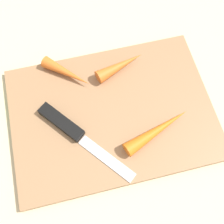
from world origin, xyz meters
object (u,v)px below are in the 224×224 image
(knife, at_px, (67,128))
(carrot_longest, at_px, (157,130))
(cutting_board, at_px, (112,113))
(carrot_medium, at_px, (67,73))
(carrot_shortest, at_px, (120,66))

(knife, bearing_deg, carrot_longest, 35.04)
(cutting_board, height_order, carrot_medium, carrot_medium)
(carrot_shortest, relative_size, carrot_longest, 0.75)
(carrot_longest, xyz_separation_m, carrot_medium, (-0.13, 0.15, -0.00))
(cutting_board, xyz_separation_m, carrot_shortest, (0.04, 0.08, 0.02))
(knife, distance_m, carrot_longest, 0.15)
(carrot_longest, relative_size, carrot_medium, 1.30)
(carrot_shortest, bearing_deg, cutting_board, -131.39)
(carrot_longest, bearing_deg, carrot_shortest, 82.32)
(cutting_board, xyz_separation_m, knife, (-0.08, -0.01, 0.01))
(knife, bearing_deg, cutting_board, 59.91)
(knife, height_order, carrot_medium, carrot_medium)
(cutting_board, bearing_deg, carrot_shortest, 66.53)
(carrot_shortest, bearing_deg, knife, -159.20)
(cutting_board, relative_size, knife, 2.14)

